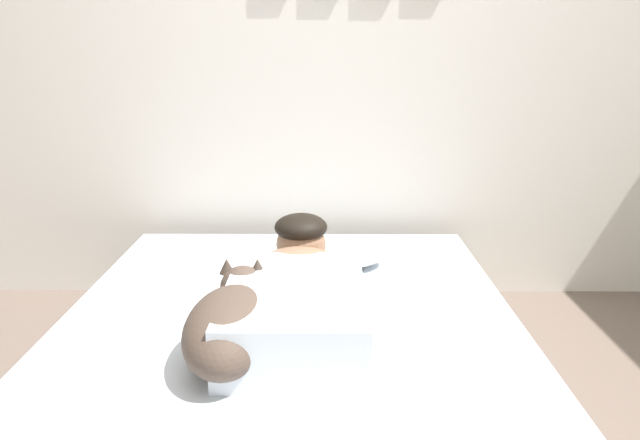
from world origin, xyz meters
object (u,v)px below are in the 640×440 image
Objects in this scene: bed at (291,360)px; cell_phone at (344,351)px; pillow at (324,253)px; person_lying at (297,292)px; dog at (232,323)px; coffee_cup at (350,258)px.

bed is 13.74× the size of cell_phone.
person_lying reaches higher than pillow.
bed is 0.44m from dog.
person_lying is 0.28m from cell_phone.
coffee_cup reaches higher than bed.
bed is 15.38× the size of coffee_cup.
dog is at bearing -116.37° from bed.
cell_phone is at bearing 3.50° from dog.
person_lying is at bearing -67.14° from bed.
pillow is 4.16× the size of coffee_cup.
dog is (-0.26, -0.79, 0.05)m from pillow.
dog is (-0.18, -0.24, -0.00)m from person_lying.
cell_phone reaches higher than bed.
pillow is 0.77m from cell_phone.
dog is at bearing -126.93° from person_lying.
bed is at bearing 121.87° from cell_phone.
bed is 3.70× the size of pillow.
bed is 3.34× the size of dog.
person_lying is at bearing -98.87° from pillow.
coffee_cup is (0.37, 0.77, -0.07)m from dog.
dog is 0.86m from coffee_cup.
cell_phone is at bearing -85.40° from pillow.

